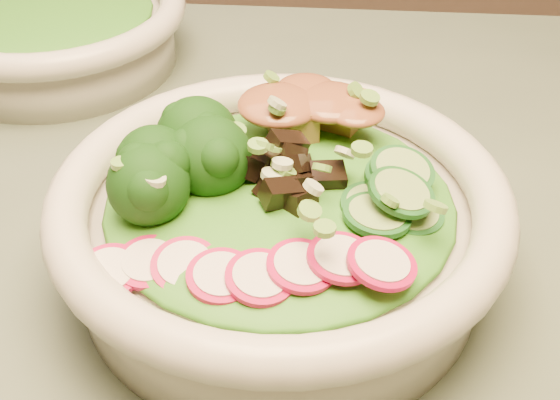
{
  "coord_description": "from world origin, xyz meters",
  "views": [
    {
      "loc": [
        0.15,
        -0.36,
        1.09
      ],
      "look_at": [
        0.12,
        -0.0,
        0.81
      ],
      "focal_mm": 50.0,
      "sensor_mm": 36.0,
      "label": 1
    }
  ],
  "objects": [
    {
      "name": "dining_table",
      "position": [
        0.0,
        0.0,
        0.64
      ],
      "size": [
        1.2,
        0.8,
        0.75
      ],
      "color": "black",
      "rests_on": "ground"
    },
    {
      "name": "salad_bowl",
      "position": [
        0.12,
        -0.0,
        0.79
      ],
      "size": [
        0.27,
        0.27,
        0.07
      ],
      "rotation": [
        0.0,
        0.0,
        0.27
      ],
      "color": "beige",
      "rests_on": "dining_table"
    },
    {
      "name": "tofu_cubes",
      "position": [
        0.13,
        0.06,
        0.82
      ],
      "size": [
        0.1,
        0.08,
        0.04
      ],
      "primitive_type": null,
      "rotation": [
        0.0,
        0.0,
        0.27
      ],
      "color": "brown",
      "rests_on": "salad_bowl"
    },
    {
      "name": "radish_slices",
      "position": [
        0.12,
        -0.07,
        0.81
      ],
      "size": [
        0.12,
        0.07,
        0.02
      ],
      "primitive_type": null,
      "rotation": [
        0.0,
        0.0,
        0.27
      ],
      "color": "#AA0D40",
      "rests_on": "salad_bowl"
    },
    {
      "name": "cucumber_slices",
      "position": [
        0.19,
        -0.01,
        0.82
      ],
      "size": [
        0.09,
        0.09,
        0.04
      ],
      "primitive_type": null,
      "rotation": [
        0.0,
        0.0,
        0.27
      ],
      "color": "#81AA5E",
      "rests_on": "salad_bowl"
    },
    {
      "name": "scallion_garnish",
      "position": [
        0.12,
        -0.0,
        0.83
      ],
      "size": [
        0.19,
        0.19,
        0.02
      ],
      "primitive_type": null,
      "color": "#609835",
      "rests_on": "salad_bowl"
    },
    {
      "name": "peanut_sauce",
      "position": [
        0.13,
        0.06,
        0.84
      ],
      "size": [
        0.07,
        0.06,
        0.02
      ],
      "primitive_type": "ellipsoid",
      "color": "brown",
      "rests_on": "tofu_cubes"
    },
    {
      "name": "broccoli_florets",
      "position": [
        0.06,
        0.0,
        0.83
      ],
      "size": [
        0.1,
        0.09,
        0.04
      ],
      "primitive_type": null,
      "rotation": [
        0.0,
        0.0,
        0.27
      ],
      "color": "black",
      "rests_on": "salad_bowl"
    },
    {
      "name": "side_lettuce",
      "position": [
        -0.1,
        0.26,
        0.8
      ],
      "size": [
        0.16,
        0.16,
        0.02
      ],
      "primitive_type": "ellipsoid",
      "color": "#216A16",
      "rests_on": "side_bowl"
    },
    {
      "name": "lettuce_bed",
      "position": [
        0.12,
        -0.0,
        0.81
      ],
      "size": [
        0.21,
        0.21,
        0.02
      ],
      "primitive_type": "ellipsoid",
      "color": "#216A16",
      "rests_on": "salad_bowl"
    },
    {
      "name": "side_bowl",
      "position": [
        -0.1,
        0.26,
        0.78
      ],
      "size": [
        0.24,
        0.24,
        0.06
      ],
      "rotation": [
        0.0,
        0.0,
        0.01
      ],
      "color": "beige",
      "rests_on": "dining_table"
    },
    {
      "name": "mushroom_heap",
      "position": [
        0.13,
        0.01,
        0.82
      ],
      "size": [
        0.09,
        0.09,
        0.04
      ],
      "primitive_type": null,
      "rotation": [
        0.0,
        0.0,
        0.27
      ],
      "color": "black",
      "rests_on": "salad_bowl"
    }
  ]
}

